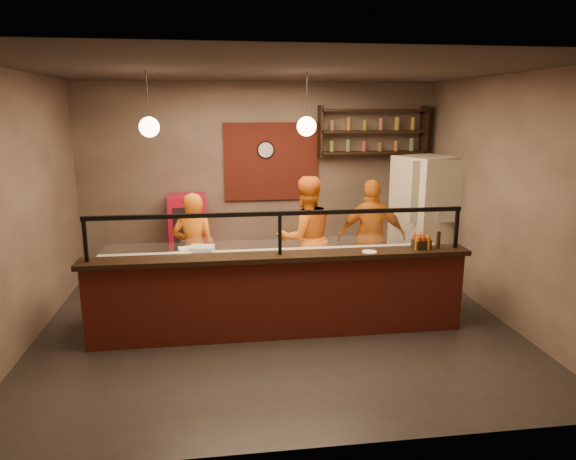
{
  "coord_description": "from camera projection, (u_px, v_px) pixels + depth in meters",
  "views": [
    {
      "loc": [
        -0.71,
        -6.18,
        2.74
      ],
      "look_at": [
        0.18,
        0.3,
        1.22
      ],
      "focal_mm": 32.0,
      "sensor_mm": 36.0,
      "label": 1
    }
  ],
  "objects": [
    {
      "name": "pendant_left",
      "position": [
        149.0,
        127.0,
        6.09
      ],
      "size": [
        0.24,
        0.24,
        0.77
      ],
      "color": "black",
      "rests_on": "ceiling"
    },
    {
      "name": "pendant_right",
      "position": [
        307.0,
        126.0,
        6.35
      ],
      "size": [
        0.24,
        0.24,
        0.77
      ],
      "color": "black",
      "rests_on": "ceiling"
    },
    {
      "name": "prep_tub_c",
      "position": [
        179.0,
        260.0,
        6.23
      ],
      "size": [
        0.31,
        0.26,
        0.15
      ],
      "primitive_type": "cube",
      "rotation": [
        0.0,
        0.0,
        0.08
      ],
      "color": "silver",
      "rests_on": "worktop"
    },
    {
      "name": "small_plate",
      "position": [
        369.0,
        252.0,
        6.23
      ],
      "size": [
        0.23,
        0.23,
        0.01
      ],
      "primitive_type": "cylinder",
      "rotation": [
        0.0,
        0.0,
        -0.34
      ],
      "color": "silver",
      "rests_on": "counter_ledge"
    },
    {
      "name": "floor",
      "position": [
        277.0,
        326.0,
        6.68
      ],
      "size": [
        6.0,
        6.0,
        0.0
      ],
      "primitive_type": "plane",
      "color": "black",
      "rests_on": "ground"
    },
    {
      "name": "cook_left",
      "position": [
        194.0,
        250.0,
        7.22
      ],
      "size": [
        0.64,
        0.46,
        1.64
      ],
      "primitive_type": "imported",
      "rotation": [
        0.0,
        0.0,
        3.03
      ],
      "color": "#C46012",
      "rests_on": "floor"
    },
    {
      "name": "wall_clock",
      "position": [
        266.0,
        150.0,
        8.59
      ],
      "size": [
        0.3,
        0.04,
        0.3
      ],
      "primitive_type": "cylinder",
      "rotation": [
        1.57,
        0.0,
        0.0
      ],
      "color": "black",
      "rests_on": "wall_back"
    },
    {
      "name": "wall_front",
      "position": [
        315.0,
        264.0,
        3.91
      ],
      "size": [
        6.0,
        0.0,
        6.0
      ],
      "primitive_type": "plane",
      "rotation": [
        -1.57,
        0.0,
        0.0
      ],
      "color": "#7C695B",
      "rests_on": "floor"
    },
    {
      "name": "service_counter",
      "position": [
        280.0,
        298.0,
        6.28
      ],
      "size": [
        4.6,
        0.25,
        1.0
      ],
      "primitive_type": "cube",
      "color": "maroon",
      "rests_on": "floor"
    },
    {
      "name": "prep_tub_b",
      "position": [
        202.0,
        252.0,
        6.57
      ],
      "size": [
        0.34,
        0.29,
        0.15
      ],
      "primitive_type": "cube",
      "rotation": [
        0.0,
        0.0,
        -0.16
      ],
      "color": "silver",
      "rests_on": "worktop"
    },
    {
      "name": "sneeze_guard",
      "position": [
        280.0,
        229.0,
        6.08
      ],
      "size": [
        4.5,
        0.05,
        0.52
      ],
      "color": "white",
      "rests_on": "counter_ledge"
    },
    {
      "name": "pepper_mill",
      "position": [
        438.0,
        240.0,
        6.37
      ],
      "size": [
        0.06,
        0.06,
        0.22
      ],
      "primitive_type": "cylinder",
      "rotation": [
        0.0,
        0.0,
        0.3
      ],
      "color": "black",
      "rests_on": "counter_ledge"
    },
    {
      "name": "condiment_caddy",
      "position": [
        421.0,
        244.0,
        6.4
      ],
      "size": [
        0.23,
        0.19,
        0.11
      ],
      "primitive_type": "cube",
      "rotation": [
        0.0,
        0.0,
        0.16
      ],
      "color": "black",
      "rests_on": "counter_ledge"
    },
    {
      "name": "wall_right",
      "position": [
        504.0,
        200.0,
        6.72
      ],
      "size": [
        0.0,
        5.0,
        5.0
      ],
      "primitive_type": "plane",
      "rotation": [
        1.57,
        0.0,
        -1.57
      ],
      "color": "#7C695B",
      "rests_on": "floor"
    },
    {
      "name": "wall_shelving",
      "position": [
        373.0,
        131.0,
        8.63
      ],
      "size": [
        1.84,
        0.28,
        0.85
      ],
      "color": "black",
      "rests_on": "wall_back"
    },
    {
      "name": "ceiling",
      "position": [
        276.0,
        70.0,
        5.95
      ],
      "size": [
        6.0,
        6.0,
        0.0
      ],
      "primitive_type": "plane",
      "rotation": [
        3.14,
        0.0,
        0.0
      ],
      "color": "#37302A",
      "rests_on": "wall_back"
    },
    {
      "name": "worktop",
      "position": [
        275.0,
        258.0,
        6.67
      ],
      "size": [
        4.6,
        0.75,
        0.05
      ],
      "primitive_type": "cube",
      "color": "silver",
      "rests_on": "worktop_cabinet"
    },
    {
      "name": "wall_back",
      "position": [
        260.0,
        179.0,
        8.73
      ],
      "size": [
        6.0,
        0.0,
        6.0
      ],
      "primitive_type": "plane",
      "rotation": [
        1.57,
        0.0,
        0.0
      ],
      "color": "#7C695B",
      "rests_on": "floor"
    },
    {
      "name": "fridge",
      "position": [
        424.0,
        219.0,
        8.33
      ],
      "size": [
        1.09,
        1.06,
        2.04
      ],
      "primitive_type": "cube",
      "rotation": [
        0.0,
        0.0,
        0.4
      ],
      "color": "beige",
      "rests_on": "floor"
    },
    {
      "name": "prep_tub_a",
      "position": [
        189.0,
        253.0,
        6.56
      ],
      "size": [
        0.3,
        0.25,
        0.13
      ],
      "primitive_type": "cube",
      "rotation": [
        0.0,
        0.0,
        0.16
      ],
      "color": "white",
      "rests_on": "worktop"
    },
    {
      "name": "red_cooler",
      "position": [
        188.0,
        237.0,
        8.43
      ],
      "size": [
        0.63,
        0.58,
        1.41
      ],
      "primitive_type": "cube",
      "rotation": [
        0.0,
        0.0,
        0.04
      ],
      "color": "#AE0B27",
      "rests_on": "floor"
    },
    {
      "name": "cook_right",
      "position": [
        372.0,
        237.0,
        7.75
      ],
      "size": [
        1.07,
        0.55,
        1.75
      ],
      "primitive_type": "imported",
      "rotation": [
        0.0,
        0.0,
        3.01
      ],
      "color": "#CC6713",
      "rests_on": "floor"
    },
    {
      "name": "counter_ledge",
      "position": [
        280.0,
        257.0,
        6.16
      ],
      "size": [
        4.7,
        0.37,
        0.06
      ],
      "primitive_type": "cube",
      "color": "black",
      "rests_on": "service_counter"
    },
    {
      "name": "brick_patch",
      "position": [
        272.0,
        162.0,
        8.66
      ],
      "size": [
        1.6,
        0.04,
        1.3
      ],
      "primitive_type": "cube",
      "color": "maroon",
      "rests_on": "wall_back"
    },
    {
      "name": "rolling_pin",
      "position": [
        203.0,
        253.0,
        6.71
      ],
      "size": [
        0.32,
        0.09,
        0.05
      ],
      "primitive_type": "cylinder",
      "rotation": [
        0.0,
        1.57,
        -0.13
      ],
      "color": "gold",
      "rests_on": "worktop"
    },
    {
      "name": "worktop_cabinet",
      "position": [
        275.0,
        290.0,
        6.78
      ],
      "size": [
        4.6,
        0.75,
        0.85
      ],
      "primitive_type": "cube",
      "color": "gray",
      "rests_on": "floor"
    },
    {
      "name": "wall_left",
      "position": [
        19.0,
        212.0,
        5.92
      ],
      "size": [
        0.0,
        5.0,
        5.0
      ],
      "primitive_type": "plane",
      "rotation": [
        1.57,
        0.0,
        1.57
      ],
      "color": "#7C695B",
      "rests_on": "floor"
    },
    {
      "name": "cook_mid",
      "position": [
        306.0,
        238.0,
        7.54
      ],
      "size": [
        1.01,
        0.86,
        1.83
      ],
      "primitive_type": "imported",
      "rotation": [
        0.0,
        0.0,
        3.35
      ],
      "color": "orange",
      "rests_on": "floor"
    },
    {
      "name": "pizza_dough",
      "position": [
        266.0,
        256.0,
        6.65
      ],
      "size": [
        0.55,
        0.55,
        0.01
      ],
      "primitive_type": "cylinder",
      "rotation": [
        0.0,
        0.0,
        -0.24
      ],
      "color": "beige",
      "rests_on": "worktop"
    }
  ]
}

